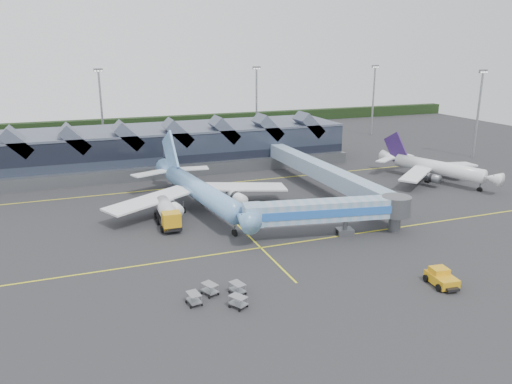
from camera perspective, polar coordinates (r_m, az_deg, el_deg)
name	(u,v)px	position (r m, az deg, el deg)	size (l,w,h in m)	color
ground	(242,230)	(78.96, -1.58, -4.32)	(260.00, 260.00, 0.00)	#252427
taxi_stripes	(223,211)	(87.93, -3.75, -2.18)	(120.00, 60.00, 0.01)	yellow
tree_line_far	(139,123)	(183.31, -13.18, 7.66)	(260.00, 4.00, 4.00)	black
terminal	(156,148)	(120.95, -11.39, 4.98)	(90.00, 22.25, 12.52)	black
light_masts	(238,105)	(141.03, -2.05, 9.95)	(132.40, 42.56, 22.45)	gray
main_airliner	(198,190)	(87.95, -6.61, 0.26)	(33.73, 39.09, 12.56)	#658ECC
regional_jet	(434,167)	(113.61, 19.70, 2.71)	(24.63, 27.59, 9.69)	white
jet_bridge	(339,211)	(76.47, 9.42, -2.12)	(26.05, 8.02, 5.73)	#77A8C7
fuel_truck	(167,212)	(81.97, -10.16, -2.26)	(3.48, 11.09, 3.70)	black
pushback_tug	(442,278)	(64.92, 20.44, -9.21)	(3.24, 4.70, 1.98)	gold
baggage_carts	(220,294)	(57.80, -4.15, -11.52)	(6.96, 6.30, 1.36)	gray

